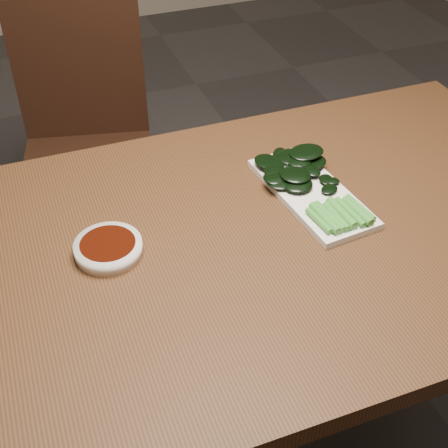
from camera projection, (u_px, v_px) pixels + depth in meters
table at (248, 263)px, 1.20m from camera, size 1.40×0.80×0.75m
chair_far at (86, 140)px, 1.90m from camera, size 0.46×0.46×0.89m
sauce_bowl at (108, 248)px, 1.11m from camera, size 0.12×0.12×0.03m
serving_plate at (311, 193)px, 1.25m from camera, size 0.16×0.31×0.01m
gai_lan at (303, 177)px, 1.26m from camera, size 0.17×0.30×0.03m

